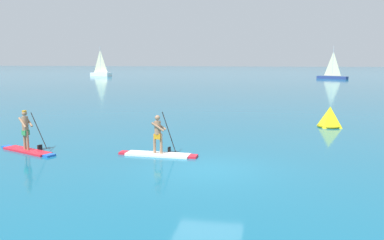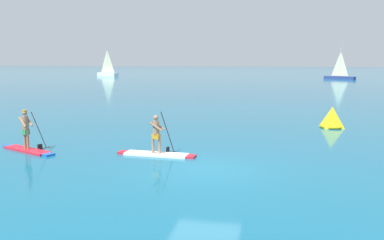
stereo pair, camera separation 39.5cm
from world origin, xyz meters
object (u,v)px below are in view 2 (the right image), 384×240
race_marker_buoy (332,118)px  sailboat_left_horizon (108,72)px  paddleboarder_near_left (27,141)px  sailboat_right_horizon (340,75)px  paddleboarder_mid_center (157,147)px

race_marker_buoy → sailboat_left_horizon: bearing=122.8°
race_marker_buoy → paddleboarder_near_left: bearing=-147.0°
race_marker_buoy → sailboat_left_horizon: sailboat_left_horizon is taller
paddleboarder_near_left → race_marker_buoy: size_ratio=2.06×
race_marker_buoy → sailboat_right_horizon: 61.89m
paddleboarder_mid_center → race_marker_buoy: (7.99, 8.52, 0.19)m
race_marker_buoy → sailboat_right_horizon: sailboat_right_horizon is taller
paddleboarder_near_left → paddleboarder_mid_center: 5.69m
sailboat_left_horizon → paddleboarder_near_left: bearing=-48.8°
paddleboarder_mid_center → paddleboarder_near_left: bearing=-173.7°
paddleboarder_mid_center → sailboat_right_horizon: bearing=78.4°
sailboat_right_horizon → paddleboarder_mid_center: bearing=-72.7°
paddleboarder_near_left → sailboat_right_horizon: bearing=94.9°
paddleboarder_near_left → sailboat_left_horizon: size_ratio=0.45×
paddleboarder_near_left → race_marker_buoy: bearing=56.5°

